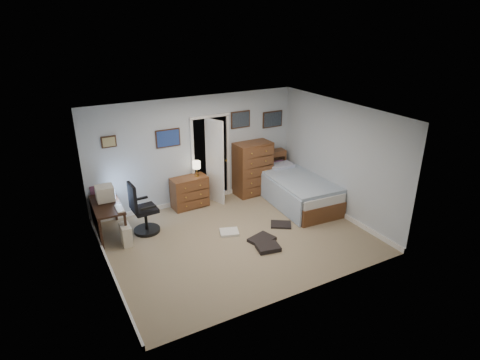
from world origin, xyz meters
name	(u,v)px	position (x,y,z in m)	size (l,w,h in m)	color
floor	(237,238)	(0.00, 0.00, -0.01)	(5.00, 4.00, 0.02)	gray
computer_desk	(103,212)	(-2.28, 1.39, 0.52)	(0.57, 1.17, 0.67)	black
crt_monitor	(105,193)	(-2.18, 1.54, 0.83)	(0.36, 0.33, 0.32)	beige
keyboard	(120,209)	(-2.02, 1.04, 0.68)	(0.13, 0.36, 0.02)	beige
pc_tower	(126,235)	(-2.00, 0.84, 0.20)	(0.19, 0.38, 0.40)	beige
office_chair	(142,214)	(-1.58, 1.11, 0.43)	(0.56, 0.56, 1.11)	black
media_stack	(96,203)	(-2.32, 2.06, 0.42)	(0.17, 0.17, 0.85)	maroon
low_dresser	(190,192)	(-0.29, 1.77, 0.36)	(0.82, 0.41, 0.73)	brown
table_lamp	(197,165)	(-0.09, 1.77, 0.99)	(0.19, 0.19, 0.35)	gold
doorway	(205,155)	(0.35, 2.27, 1.00)	(0.96, 1.12, 2.05)	black
tall_dresser	(253,168)	(1.37, 1.75, 0.65)	(0.89, 0.52, 1.31)	brown
headboard_bookcase	(265,169)	(1.80, 1.86, 0.52)	(1.10, 0.34, 0.98)	brown
bed	(297,190)	(1.98, 0.73, 0.34)	(1.30, 2.25, 0.72)	brown
wall_posters	(218,127)	(0.57, 1.98, 1.75)	(4.38, 0.04, 0.60)	#331E11
floor_clutter	(261,238)	(0.38, -0.29, 0.03)	(1.61, 1.30, 0.09)	black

